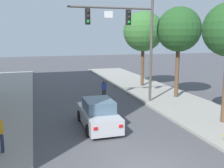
% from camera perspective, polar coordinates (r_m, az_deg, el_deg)
% --- Properties ---
extents(traffic_signal_mast, '(6.18, 0.38, 7.50)m').
position_cam_1_polar(traffic_signal_mast, '(19.00, 3.84, 11.26)').
color(traffic_signal_mast, '#514C47').
rests_on(traffic_signal_mast, sidewalk_right).
extents(car_lead_silver, '(1.84, 4.24, 1.60)m').
position_cam_1_polar(car_lead_silver, '(14.72, -3.04, -6.63)').
color(car_lead_silver, '#B7B7BC').
rests_on(car_lead_silver, ground).
extents(pedestrian_crossing_road, '(0.36, 0.22, 1.64)m').
position_cam_1_polar(pedestrian_crossing_road, '(20.77, -1.76, -1.04)').
color(pedestrian_crossing_road, '#333338').
rests_on(pedestrian_crossing_road, ground).
extents(street_tree_second, '(3.48, 3.48, 7.14)m').
position_cam_1_polar(street_tree_second, '(21.48, 14.39, 11.39)').
color(street_tree_second, brown).
rests_on(street_tree_second, sidewalk_right).
extents(street_tree_third, '(3.88, 3.88, 7.29)m').
position_cam_1_polar(street_tree_third, '(26.01, 6.82, 11.32)').
color(street_tree_third, brown).
rests_on(street_tree_third, sidewalk_right).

